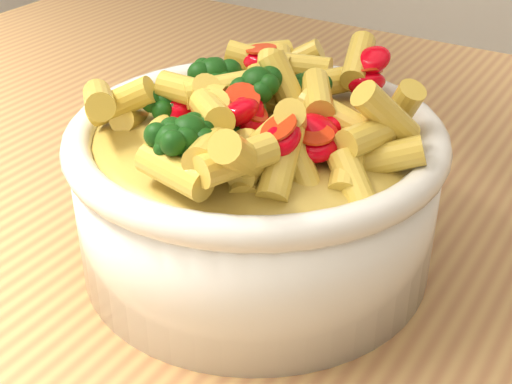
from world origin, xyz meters
The scene contains 3 objects.
table centered at (0.00, 0.00, 0.80)m, with size 1.20×0.80×0.90m.
serving_bowl centered at (-0.04, -0.07, 0.95)m, with size 0.23×0.23×0.10m.
pasta_salad centered at (-0.04, -0.07, 1.01)m, with size 0.18×0.18×0.04m.
Camera 1 is at (0.16, -0.39, 1.17)m, focal length 50.00 mm.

